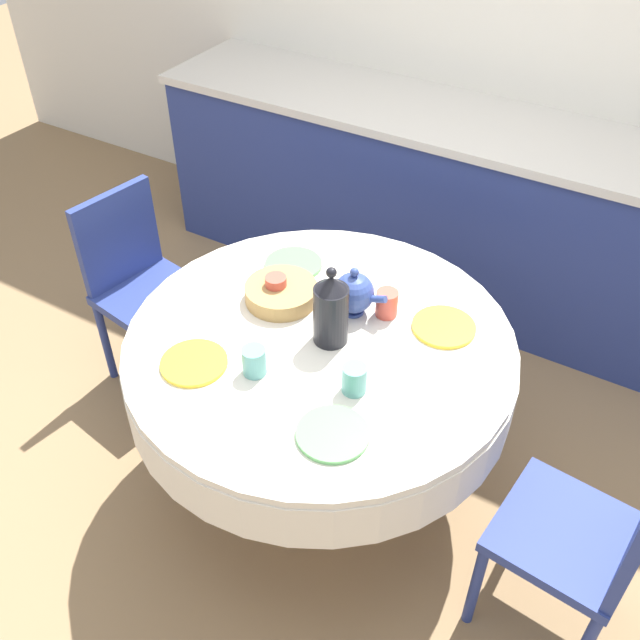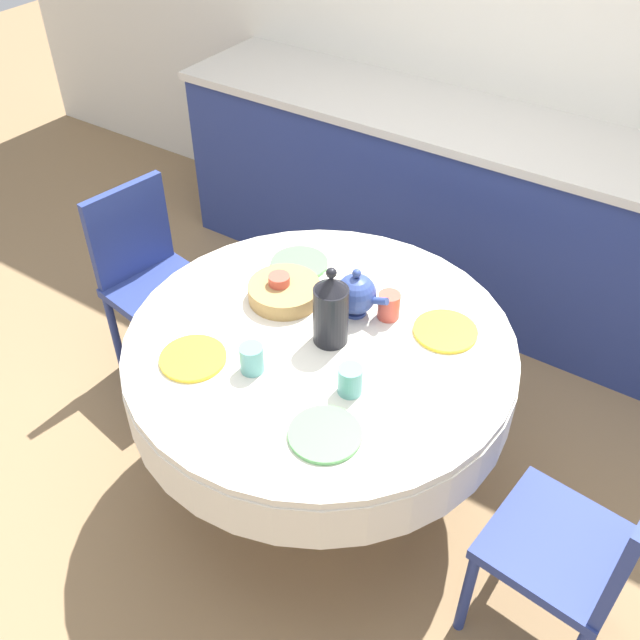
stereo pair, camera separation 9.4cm
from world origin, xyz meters
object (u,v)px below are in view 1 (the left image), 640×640
coffee_carafe (331,310)px  teapot (354,293)px  chair_right (141,280)px  chair_left (594,537)px

coffee_carafe → teapot: (-0.00, 0.16, -0.04)m
chair_right → teapot: bearing=100.3°
chair_right → coffee_carafe: size_ratio=3.01×
chair_right → coffee_carafe: (1.02, -0.15, 0.38)m
chair_left → chair_right: bearing=88.1°
chair_left → chair_right: size_ratio=1.00×
coffee_carafe → teapot: bearing=91.1°
chair_left → coffee_carafe: coffee_carafe is taller
coffee_carafe → chair_right: bearing=171.4°
chair_left → chair_right: same height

